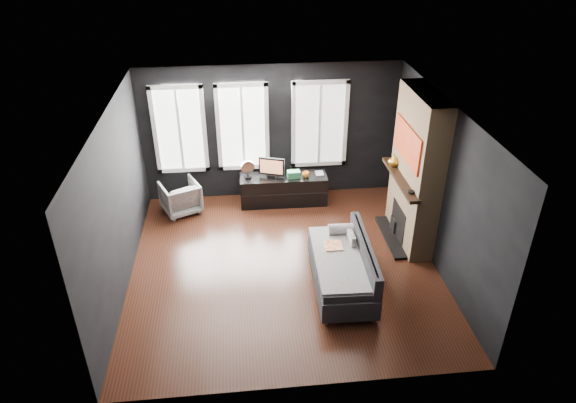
{
  "coord_description": "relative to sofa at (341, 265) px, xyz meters",
  "views": [
    {
      "loc": [
        -0.66,
        -6.85,
        5.2
      ],
      "look_at": [
        0.1,
        0.3,
        1.05
      ],
      "focal_mm": 32.0,
      "sensor_mm": 36.0,
      "label": 1
    }
  ],
  "objects": [
    {
      "name": "ceiling",
      "position": [
        -0.83,
        0.61,
        2.3
      ],
      "size": [
        5.0,
        5.0,
        0.0
      ],
      "primitive_type": "plane",
      "color": "white",
      "rests_on": "ground"
    },
    {
      "name": "mug",
      "position": [
        -0.2,
        2.63,
        0.25
      ],
      "size": [
        0.16,
        0.14,
        0.14
      ],
      "primitive_type": "imported",
      "rotation": [
        0.0,
        0.0,
        0.25
      ],
      "color": "orange",
      "rests_on": "media_console"
    },
    {
      "name": "wall_right",
      "position": [
        1.67,
        0.61,
        0.95
      ],
      "size": [
        0.02,
        5.0,
        2.7
      ],
      "primitive_type": "cube",
      "color": "black",
      "rests_on": "ground"
    },
    {
      "name": "media_console",
      "position": [
        -0.63,
        2.71,
        -0.11
      ],
      "size": [
        1.72,
        0.56,
        0.59
      ],
      "primitive_type": null,
      "rotation": [
        0.0,
        0.0,
        -0.02
      ],
      "color": "black",
      "rests_on": "floor"
    },
    {
      "name": "storage_box",
      "position": [
        -0.44,
        2.65,
        0.25
      ],
      "size": [
        0.25,
        0.17,
        0.13
      ],
      "primitive_type": "cube",
      "rotation": [
        0.0,
        0.0,
        0.06
      ],
      "color": "#2B7744",
      "rests_on": "media_console"
    },
    {
      "name": "mantel_clock",
      "position": [
        1.22,
        0.66,
        0.85
      ],
      "size": [
        0.12,
        0.12,
        0.04
      ],
      "primitive_type": "cylinder",
      "rotation": [
        0.0,
        0.0,
        -0.17
      ],
      "color": "black",
      "rests_on": "fireplace"
    },
    {
      "name": "fireplace",
      "position": [
        1.47,
        1.21,
        0.95
      ],
      "size": [
        0.7,
        1.62,
        2.7
      ],
      "primitive_type": null,
      "color": "#93724C",
      "rests_on": "floor"
    },
    {
      "name": "floor",
      "position": [
        -0.83,
        0.61,
        -0.4
      ],
      "size": [
        5.0,
        5.0,
        0.0
      ],
      "primitive_type": "plane",
      "color": "black",
      "rests_on": "ground"
    },
    {
      "name": "desk_fan",
      "position": [
        -1.33,
        2.72,
        0.38
      ],
      "size": [
        0.33,
        0.33,
        0.38
      ],
      "primitive_type": null,
      "rotation": [
        0.0,
        0.0,
        0.26
      ],
      "color": "#969696",
      "rests_on": "media_console"
    },
    {
      "name": "windows",
      "position": [
        -1.28,
        3.07,
        1.98
      ],
      "size": [
        4.0,
        0.16,
        1.76
      ],
      "primitive_type": null,
      "color": "white",
      "rests_on": "wall_back"
    },
    {
      "name": "monitor",
      "position": [
        -0.86,
        2.7,
        0.42
      ],
      "size": [
        0.53,
        0.27,
        0.46
      ],
      "primitive_type": null,
      "rotation": [
        0.0,
        0.0,
        -0.33
      ],
      "color": "black",
      "rests_on": "media_console"
    },
    {
      "name": "mantel_vase",
      "position": [
        1.22,
        1.66,
        0.93
      ],
      "size": [
        0.27,
        0.27,
        0.2
      ],
      "primitive_type": "imported",
      "rotation": [
        0.0,
        0.0,
        -0.36
      ],
      "color": "orange",
      "rests_on": "fireplace"
    },
    {
      "name": "armchair",
      "position": [
        -2.65,
        2.56,
        -0.06
      ],
      "size": [
        0.87,
        0.85,
        0.69
      ],
      "primitive_type": "imported",
      "rotation": [
        0.0,
        0.0,
        -2.72
      ],
      "color": "silver",
      "rests_on": "floor"
    },
    {
      "name": "wall_left",
      "position": [
        -3.33,
        0.61,
        0.95
      ],
      "size": [
        0.02,
        5.0,
        2.7
      ],
      "primitive_type": "cube",
      "color": "black",
      "rests_on": "ground"
    },
    {
      "name": "wall_back",
      "position": [
        -0.83,
        3.11,
        0.95
      ],
      "size": [
        5.0,
        0.02,
        2.7
      ],
      "primitive_type": "cube",
      "color": "black",
      "rests_on": "ground"
    },
    {
      "name": "book",
      "position": [
        0.01,
        2.75,
        0.29
      ],
      "size": [
        0.16,
        0.02,
        0.21
      ],
      "primitive_type": "imported",
      "rotation": [
        0.0,
        0.0,
        -0.03
      ],
      "color": "#BBA996",
      "rests_on": "media_console"
    },
    {
      "name": "stripe_pillow",
      "position": [
        0.22,
        0.36,
        0.18
      ],
      "size": [
        0.08,
        0.3,
        0.3
      ],
      "primitive_type": "cube",
      "rotation": [
        0.0,
        0.0,
        0.04
      ],
      "color": "gray",
      "rests_on": "sofa"
    },
    {
      "name": "sofa",
      "position": [
        0.0,
        0.0,
        0.0
      ],
      "size": [
        0.99,
        1.9,
        0.8
      ],
      "primitive_type": null,
      "rotation": [
        0.0,
        0.0,
        -0.03
      ],
      "color": "black",
      "rests_on": "floor"
    }
  ]
}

